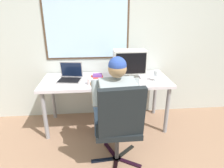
% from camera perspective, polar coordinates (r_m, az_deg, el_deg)
% --- Properties ---
extents(wall_rear, '(5.48, 0.08, 2.54)m').
position_cam_1_polar(wall_rear, '(3.04, 1.46, 13.72)').
color(wall_rear, '#B9BFBB').
rests_on(wall_rear, ground).
extents(desk, '(1.81, 0.70, 0.75)m').
position_cam_1_polar(desk, '(2.78, -1.77, -0.03)').
color(desk, gray).
rests_on(desk, ground).
extents(office_chair, '(0.58, 0.59, 1.01)m').
position_cam_1_polar(office_chair, '(2.05, 2.15, -11.28)').
color(office_chair, black).
rests_on(office_chair, ground).
extents(person_seated, '(0.56, 0.83, 1.25)m').
position_cam_1_polar(person_seated, '(2.25, 0.75, -5.89)').
color(person_seated, '#395276').
rests_on(person_seated, ground).
extents(crt_monitor, '(0.45, 0.25, 0.41)m').
position_cam_1_polar(crt_monitor, '(2.73, 5.21, 6.50)').
color(crt_monitor, beige).
rests_on(crt_monitor, desk).
extents(laptop, '(0.36, 0.33, 0.24)m').
position_cam_1_polar(laptop, '(2.78, -12.23, 2.52)').
color(laptop, gray).
rests_on(laptop, desk).
extents(wine_glass, '(0.08, 0.08, 0.15)m').
position_cam_1_polar(wine_glass, '(2.73, 13.10, 3.06)').
color(wine_glass, silver).
rests_on(wine_glass, desk).
extents(book_stack, '(0.18, 0.11, 0.05)m').
position_cam_1_polar(book_stack, '(2.82, -4.42, 2.36)').
color(book_stack, red).
rests_on(book_stack, desk).
extents(cd_case, '(0.16, 0.14, 0.01)m').
position_cam_1_polar(cd_case, '(2.62, -2.78, 0.43)').
color(cd_case, blue).
rests_on(cd_case, desk).
extents(coffee_mug, '(0.08, 0.08, 0.08)m').
position_cam_1_polar(coffee_mug, '(2.58, -6.49, 0.82)').
color(coffee_mug, silver).
rests_on(coffee_mug, desk).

